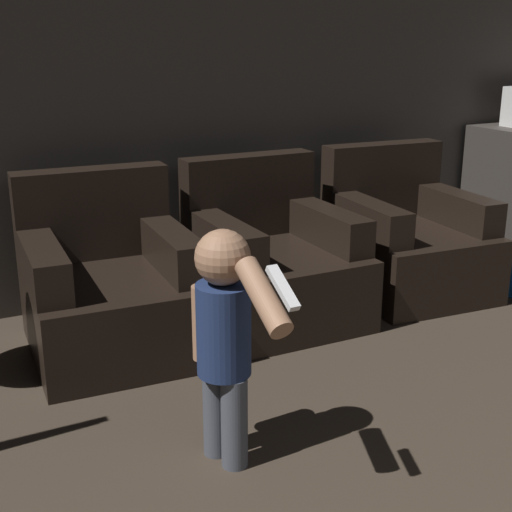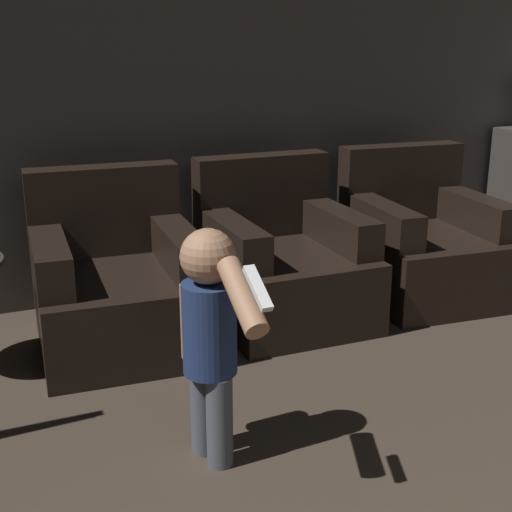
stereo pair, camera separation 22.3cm
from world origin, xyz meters
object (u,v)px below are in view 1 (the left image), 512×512
at_px(armchair_left, 109,290).
at_px(armchair_right, 405,242).
at_px(person_toddler, 225,330).
at_px(armchair_middle, 272,263).

distance_m(armchair_left, armchair_right, 1.84).
distance_m(armchair_right, person_toddler, 2.12).
bearing_deg(person_toddler, armchair_right, -70.09).
xyz_separation_m(armchair_right, person_toddler, (-1.75, -1.17, 0.22)).
height_order(armchair_left, armchair_middle, same).
xyz_separation_m(armchair_left, armchair_right, (1.84, -0.00, 0.00)).
bearing_deg(armchair_left, armchair_middle, 3.61).
bearing_deg(armchair_left, armchair_right, 3.60).
bearing_deg(armchair_left, person_toddler, -82.31).
distance_m(armchair_left, person_toddler, 1.20).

